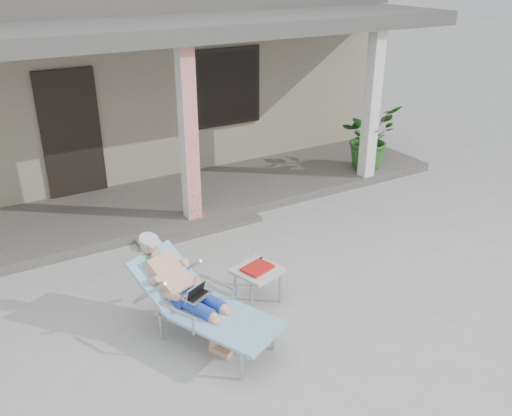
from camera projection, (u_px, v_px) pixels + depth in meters
ground at (263, 290)px, 6.85m from camera, size 60.00×60.00×0.00m
house at (104, 72)px, 11.25m from camera, size 10.40×5.40×3.30m
porch_deck at (173, 201)px, 9.17m from camera, size 10.00×2.00×0.15m
porch_overhang at (162, 35)px, 7.99m from camera, size 10.00×2.30×2.85m
porch_step at (201, 230)px, 8.28m from camera, size 2.00×0.30×0.07m
lounger at (193, 281)px, 5.75m from camera, size 1.31×1.81×1.15m
side_table at (257, 272)px, 6.52m from camera, size 0.63×0.63×0.45m
potted_palm at (369, 137)px, 10.25m from camera, size 1.29×1.20×1.19m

